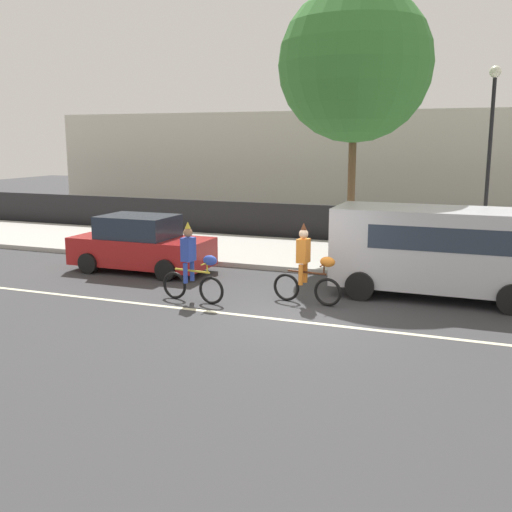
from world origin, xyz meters
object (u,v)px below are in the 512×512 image
at_px(parade_cyclist_cobalt, 193,267).
at_px(parked_car_red, 141,245).
at_px(street_lamp_post, 491,134).
at_px(parade_cyclist_orange, 308,269).
at_px(parked_van_silver, 442,246).

bearing_deg(parade_cyclist_cobalt, parked_car_red, 140.06).
distance_m(parade_cyclist_cobalt, parked_car_red, 3.87).
bearing_deg(street_lamp_post, parade_cyclist_orange, -118.08).
bearing_deg(parked_van_silver, parade_cyclist_cobalt, -154.88).
height_order(parade_cyclist_orange, street_lamp_post, street_lamp_post).
bearing_deg(street_lamp_post, parked_car_red, -149.95).
distance_m(parade_cyclist_orange, parked_van_silver, 3.39).
bearing_deg(parade_cyclist_orange, parked_van_silver, 31.33).
relative_size(parade_cyclist_orange, street_lamp_post, 0.33).
distance_m(parade_cyclist_cobalt, parked_van_silver, 6.05).
bearing_deg(parked_van_silver, parade_cyclist_orange, -148.67).
distance_m(parade_cyclist_cobalt, parade_cyclist_orange, 2.72).
xyz_separation_m(parade_cyclist_cobalt, parked_car_red, (-2.97, 2.49, -0.06)).
bearing_deg(parked_van_silver, parked_car_red, -179.49).
relative_size(parade_cyclist_cobalt, parked_van_silver, 0.38).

